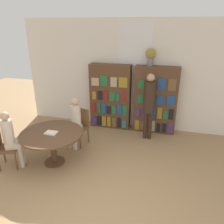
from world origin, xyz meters
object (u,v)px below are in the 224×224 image
at_px(bookshelf_left, 110,97).
at_px(flower_vase, 150,55).
at_px(bookshelf_right, 155,100).
at_px(reading_table, 52,137).
at_px(seated_reader_left, 75,120).
at_px(librarian_standing, 149,101).
at_px(chair_left_side, 80,125).
at_px(seated_reader_right, 11,137).
at_px(chair_near_camera, 3,146).

bearing_deg(bookshelf_left, flower_vase, 0.27).
relative_size(bookshelf_right, reading_table, 1.40).
distance_m(reading_table, seated_reader_left, 0.81).
bearing_deg(librarian_standing, seated_reader_left, -153.47).
bearing_deg(chair_left_side, bookshelf_left, -98.98).
distance_m(flower_vase, seated_reader_right, 3.77).
bearing_deg(flower_vase, bookshelf_right, -1.31).
bearing_deg(seated_reader_right, bookshelf_left, 126.61).
relative_size(chair_near_camera, chair_left_side, 1.00).
bearing_deg(reading_table, bookshelf_right, 46.85).
relative_size(bookshelf_left, chair_near_camera, 2.03).
bearing_deg(bookshelf_left, bookshelf_right, 0.01).
bearing_deg(chair_left_side, bookshelf_right, -132.92).
xyz_separation_m(chair_near_camera, librarian_standing, (2.77, 1.99, 0.55)).
height_order(chair_left_side, seated_reader_right, seated_reader_right).
relative_size(chair_near_camera, seated_reader_left, 0.72).
xyz_separation_m(flower_vase, chair_near_camera, (-2.69, -2.49, -1.60)).
relative_size(chair_left_side, seated_reader_right, 0.72).
bearing_deg(reading_table, chair_left_side, 76.30).
xyz_separation_m(flower_vase, seated_reader_left, (-1.58, -1.34, -1.40)).
bearing_deg(reading_table, chair_near_camera, -157.70).
bearing_deg(chair_left_side, seated_reader_right, 66.06).
distance_m(flower_vase, chair_near_camera, 4.00).
xyz_separation_m(seated_reader_left, librarian_standing, (1.67, 0.83, 0.35)).
distance_m(reading_table, chair_left_side, 1.00).
xyz_separation_m(flower_vase, seated_reader_right, (-2.51, -2.42, -1.41)).
xyz_separation_m(bookshelf_right, flower_vase, (-0.21, 0.00, 1.19)).
height_order(chair_near_camera, librarian_standing, librarian_standing).
relative_size(bookshelf_left, reading_table, 1.40).
bearing_deg(bookshelf_right, bookshelf_left, -179.99).
bearing_deg(bookshelf_right, flower_vase, 178.69).
distance_m(bookshelf_left, librarian_standing, 1.25).
bearing_deg(chair_near_camera, seated_reader_right, 90.00).
relative_size(flower_vase, seated_reader_right, 0.36).
bearing_deg(chair_near_camera, librarian_standing, 103.35).
distance_m(flower_vase, reading_table, 3.13).
bearing_deg(bookshelf_right, chair_near_camera, -139.33).
bearing_deg(seated_reader_right, reading_table, 90.00).
relative_size(bookshelf_left, seated_reader_right, 1.47).
distance_m(bookshelf_right, flower_vase, 1.21).
bearing_deg(bookshelf_right, librarian_standing, -104.08).
distance_m(reading_table, seated_reader_right, 0.81).
relative_size(bookshelf_left, bookshelf_right, 1.00).
bearing_deg(seated_reader_right, librarian_standing, 104.13).
height_order(bookshelf_right, reading_table, bookshelf_right).
height_order(bookshelf_right, chair_left_side, bookshelf_right).
bearing_deg(seated_reader_left, bookshelf_left, -97.82).
bearing_deg(reading_table, librarian_standing, 41.00).
bearing_deg(chair_near_camera, seated_reader_left, 113.98).
distance_m(reading_table, chair_near_camera, 1.00).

